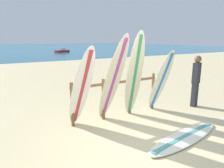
# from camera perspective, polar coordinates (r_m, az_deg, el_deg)

# --- Properties ---
(ground_plane) EXTENTS (120.00, 120.00, 0.00)m
(ground_plane) POSITION_cam_1_polar(r_m,az_deg,el_deg) (4.82, 9.04, -15.83)
(ground_plane) COLOR beige
(ocean_water) EXTENTS (120.00, 80.00, 0.01)m
(ocean_water) POSITION_cam_1_polar(r_m,az_deg,el_deg) (61.33, -28.46, 9.00)
(ocean_water) COLOR #196B93
(ocean_water) RESTS_ON ground
(surfboard_rack) EXTENTS (2.88, 0.09, 1.19)m
(surfboard_rack) POSITION_cam_1_polar(r_m,az_deg,el_deg) (5.96, 1.47, -2.39)
(surfboard_rack) COLOR brown
(surfboard_rack) RESTS_ON ground
(surfboard_leaning_far_left) EXTENTS (0.68, 1.12, 2.16)m
(surfboard_leaning_far_left) POSITION_cam_1_polar(r_m,az_deg,el_deg) (5.04, -8.62, -1.35)
(surfboard_leaning_far_left) COLOR white
(surfboard_leaning_far_left) RESTS_ON ground
(surfboard_leaning_left) EXTENTS (0.70, 1.19, 2.42)m
(surfboard_leaning_left) POSITION_cam_1_polar(r_m,az_deg,el_deg) (5.32, 0.23, 1.03)
(surfboard_leaning_left) COLOR beige
(surfboard_leaning_left) RESTS_ON ground
(surfboard_leaning_center_left) EXTENTS (0.60, 0.81, 2.52)m
(surfboard_leaning_center_left) POSITION_cam_1_polar(r_m,az_deg,el_deg) (5.82, 6.33, 2.40)
(surfboard_leaning_center_left) COLOR beige
(surfboard_leaning_center_left) RESTS_ON ground
(surfboard_leaning_center) EXTENTS (0.53, 0.96, 2.00)m
(surfboard_leaning_center) POSITION_cam_1_polar(r_m,az_deg,el_deg) (6.40, 13.56, 0.70)
(surfboard_leaning_center) COLOR white
(surfboard_leaning_center) RESTS_ON ground
(surfboard_lying_on_sand) EXTENTS (2.59, 0.94, 0.08)m
(surfboard_lying_on_sand) POSITION_cam_1_polar(r_m,az_deg,el_deg) (5.17, 19.91, -13.95)
(surfboard_lying_on_sand) COLOR white
(surfboard_lying_on_sand) RESTS_ON ground
(beachgoer_standing) EXTENTS (0.31, 0.24, 1.75)m
(beachgoer_standing) POSITION_cam_1_polar(r_m,az_deg,el_deg) (7.37, 22.63, 1.32)
(beachgoer_standing) COLOR #26262D
(beachgoer_standing) RESTS_ON ground
(small_boat_offshore) EXTENTS (2.83, 1.98, 0.71)m
(small_boat_offshore) POSITION_cam_1_polar(r_m,az_deg,el_deg) (36.87, -13.89, 9.11)
(small_boat_offshore) COLOR #B22D28
(small_boat_offshore) RESTS_ON ocean_water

